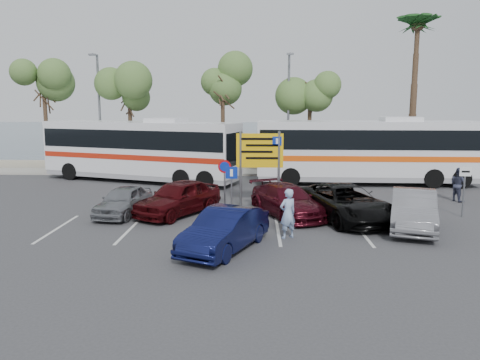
{
  "coord_description": "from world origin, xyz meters",
  "views": [
    {
      "loc": [
        0.85,
        -18.63,
        4.88
      ],
      "look_at": [
        0.08,
        3.0,
        1.33
      ],
      "focal_mm": 35.0,
      "sensor_mm": 36.0,
      "label": 1
    }
  ],
  "objects_px": {
    "car_maroon": "(287,201)",
    "car_red": "(178,198)",
    "suv_black": "(345,203)",
    "pedestrian_near": "(288,214)",
    "pedestrian_far": "(458,185)",
    "coach_bus_right": "(366,153)",
    "coach_bus_left": "(140,152)",
    "street_lamp_right": "(288,108)",
    "direction_sign": "(260,156)",
    "car_silver_a": "(124,201)",
    "street_lamp_left": "(99,108)",
    "car_blue": "(225,230)",
    "car_silver_b": "(414,210)"
  },
  "relations": [
    {
      "from": "coach_bus_right",
      "to": "suv_black",
      "type": "xyz_separation_m",
      "value": [
        -2.9,
        -9.16,
        -1.15
      ]
    },
    {
      "from": "car_silver_a",
      "to": "suv_black",
      "type": "distance_m",
      "value": 9.62
    },
    {
      "from": "car_red",
      "to": "pedestrian_far",
      "type": "xyz_separation_m",
      "value": [
        13.6,
        3.37,
        0.08
      ]
    },
    {
      "from": "street_lamp_right",
      "to": "pedestrian_far",
      "type": "relative_size",
      "value": 4.69
    },
    {
      "from": "street_lamp_left",
      "to": "car_blue",
      "type": "xyz_separation_m",
      "value": [
        9.8,
        -17.02,
        -3.9
      ]
    },
    {
      "from": "direction_sign",
      "to": "street_lamp_right",
      "type": "bearing_deg",
      "value": 79.06
    },
    {
      "from": "car_silver_b",
      "to": "pedestrian_near",
      "type": "bearing_deg",
      "value": -147.09
    },
    {
      "from": "car_maroon",
      "to": "car_red",
      "type": "xyz_separation_m",
      "value": [
        -4.8,
        0.07,
        0.09
      ]
    },
    {
      "from": "direction_sign",
      "to": "car_silver_b",
      "type": "bearing_deg",
      "value": -32.17
    },
    {
      "from": "coach_bus_left",
      "to": "pedestrian_near",
      "type": "distance_m",
      "value": 15.15
    },
    {
      "from": "street_lamp_left",
      "to": "direction_sign",
      "type": "bearing_deg",
      "value": -43.17
    },
    {
      "from": "coach_bus_left",
      "to": "car_blue",
      "type": "distance_m",
      "value": 15.4
    },
    {
      "from": "car_blue",
      "to": "pedestrian_far",
      "type": "height_order",
      "value": "pedestrian_far"
    },
    {
      "from": "pedestrian_far",
      "to": "street_lamp_right",
      "type": "bearing_deg",
      "value": 19.42
    },
    {
      "from": "suv_black",
      "to": "pedestrian_near",
      "type": "height_order",
      "value": "pedestrian_near"
    },
    {
      "from": "street_lamp_left",
      "to": "car_silver_b",
      "type": "height_order",
      "value": "street_lamp_left"
    },
    {
      "from": "car_maroon",
      "to": "street_lamp_right",
      "type": "bearing_deg",
      "value": 61.8
    },
    {
      "from": "coach_bus_left",
      "to": "car_silver_b",
      "type": "bearing_deg",
      "value": -39.36
    },
    {
      "from": "direction_sign",
      "to": "car_maroon",
      "type": "relative_size",
      "value": 0.77
    },
    {
      "from": "car_red",
      "to": "pedestrian_far",
      "type": "bearing_deg",
      "value": 44.3
    },
    {
      "from": "direction_sign",
      "to": "coach_bus_left",
      "type": "distance_m",
      "value": 10.49
    },
    {
      "from": "street_lamp_left",
      "to": "pedestrian_near",
      "type": "relative_size",
      "value": 4.35
    },
    {
      "from": "car_silver_a",
      "to": "car_silver_b",
      "type": "xyz_separation_m",
      "value": [
        12.0,
        -1.92,
        0.12
      ]
    },
    {
      "from": "street_lamp_left",
      "to": "pedestrian_near",
      "type": "height_order",
      "value": "street_lamp_left"
    },
    {
      "from": "street_lamp_right",
      "to": "coach_bus_right",
      "type": "xyz_separation_m",
      "value": [
        4.5,
        -3.58,
        -2.7
      ]
    },
    {
      "from": "street_lamp_right",
      "to": "pedestrian_near",
      "type": "distance_m",
      "value": 15.98
    },
    {
      "from": "coach_bus_left",
      "to": "car_red",
      "type": "relative_size",
      "value": 2.87
    },
    {
      "from": "pedestrian_near",
      "to": "car_maroon",
      "type": "bearing_deg",
      "value": -123.96
    },
    {
      "from": "street_lamp_right",
      "to": "car_silver_a",
      "type": "relative_size",
      "value": 2.11
    },
    {
      "from": "car_red",
      "to": "car_silver_b",
      "type": "xyz_separation_m",
      "value": [
        9.6,
        -2.07,
        -0.01
      ]
    },
    {
      "from": "suv_black",
      "to": "pedestrian_near",
      "type": "relative_size",
      "value": 2.92
    },
    {
      "from": "car_maroon",
      "to": "direction_sign",
      "type": "bearing_deg",
      "value": 99.64
    },
    {
      "from": "car_silver_a",
      "to": "car_maroon",
      "type": "xyz_separation_m",
      "value": [
        7.2,
        0.08,
        0.03
      ]
    },
    {
      "from": "suv_black",
      "to": "pedestrian_far",
      "type": "bearing_deg",
      "value": 14.14
    },
    {
      "from": "car_maroon",
      "to": "suv_black",
      "type": "relative_size",
      "value": 0.87
    },
    {
      "from": "direction_sign",
      "to": "pedestrian_far",
      "type": "xyz_separation_m",
      "value": [
        10.0,
        1.68,
        -1.58
      ]
    },
    {
      "from": "coach_bus_left",
      "to": "car_silver_b",
      "type": "distance_m",
      "value": 17.5
    },
    {
      "from": "street_lamp_left",
      "to": "coach_bus_left",
      "type": "xyz_separation_m",
      "value": [
        3.5,
        -3.02,
        -2.74
      ]
    },
    {
      "from": "direction_sign",
      "to": "pedestrian_near",
      "type": "relative_size",
      "value": 1.96
    },
    {
      "from": "suv_black",
      "to": "car_silver_b",
      "type": "height_order",
      "value": "car_silver_b"
    },
    {
      "from": "car_silver_a",
      "to": "car_maroon",
      "type": "distance_m",
      "value": 7.2
    },
    {
      "from": "suv_black",
      "to": "car_maroon",
      "type": "bearing_deg",
      "value": 146.44
    },
    {
      "from": "direction_sign",
      "to": "car_silver_a",
      "type": "xyz_separation_m",
      "value": [
        -6.0,
        -1.85,
        -1.78
      ]
    },
    {
      "from": "coach_bus_left",
      "to": "coach_bus_right",
      "type": "distance_m",
      "value": 14.01
    },
    {
      "from": "suv_black",
      "to": "pedestrian_far",
      "type": "distance_m",
      "value": 7.6
    },
    {
      "from": "car_maroon",
      "to": "pedestrian_near",
      "type": "height_order",
      "value": "pedestrian_near"
    },
    {
      "from": "coach_bus_right",
      "to": "pedestrian_far",
      "type": "bearing_deg",
      "value": -55.38
    },
    {
      "from": "direction_sign",
      "to": "car_silver_a",
      "type": "bearing_deg",
      "value": -162.88
    },
    {
      "from": "street_lamp_left",
      "to": "car_silver_a",
      "type": "distance_m",
      "value": 13.74
    },
    {
      "from": "coach_bus_left",
      "to": "street_lamp_right",
      "type": "bearing_deg",
      "value": 17.63
    }
  ]
}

